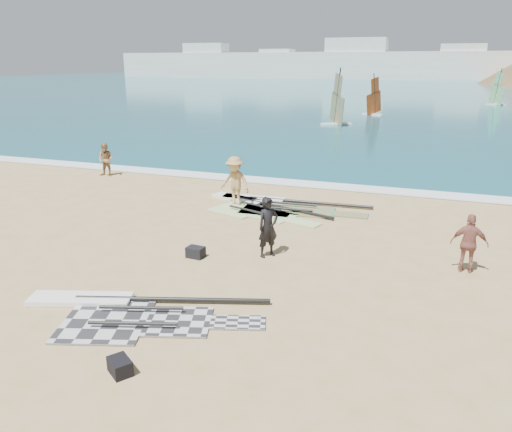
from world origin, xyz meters
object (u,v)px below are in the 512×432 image
(gear_bag_far, at_px, (120,366))
(rig_orange, at_px, (279,205))
(beachgoer_back, at_px, (469,244))
(rig_green, at_px, (252,207))
(gear_bag_near, at_px, (196,252))
(person_wetsuit, at_px, (268,227))
(beachgoer_mid, at_px, (235,182))
(beachgoer_left, at_px, (106,160))
(rig_grey, at_px, (122,310))

(gear_bag_far, bearing_deg, rig_orange, 93.02)
(rig_orange, height_order, beachgoer_back, beachgoer_back)
(rig_green, relative_size, gear_bag_near, 11.15)
(beachgoer_back, bearing_deg, gear_bag_far, 50.81)
(person_wetsuit, height_order, beachgoer_mid, beachgoer_mid)
(rig_orange, height_order, beachgoer_left, beachgoer_left)
(beachgoer_left, xyz_separation_m, beachgoer_back, (16.09, -6.47, -0.01))
(gear_bag_near, bearing_deg, rig_grey, -91.11)
(rig_orange, bearing_deg, beachgoer_mid, -162.58)
(gear_bag_far, height_order, person_wetsuit, person_wetsuit)
(rig_orange, distance_m, beachgoer_mid, 1.93)
(beachgoer_left, bearing_deg, rig_orange, -18.07)
(beachgoer_mid, bearing_deg, gear_bag_near, -68.22)
(rig_green, distance_m, gear_bag_near, 5.29)
(beachgoer_left, bearing_deg, beachgoer_back, -27.18)
(beachgoer_back, bearing_deg, beachgoer_mid, -23.15)
(beachgoer_left, relative_size, beachgoer_mid, 0.83)
(beachgoer_mid, xyz_separation_m, beachgoer_back, (8.18, -3.72, -0.17))
(rig_grey, xyz_separation_m, beachgoer_left, (-8.79, 11.54, 0.76))
(rig_green, xyz_separation_m, gear_bag_far, (1.48, -10.74, 0.09))
(rig_grey, distance_m, beachgoer_mid, 8.87)
(person_wetsuit, relative_size, beachgoer_mid, 0.90)
(person_wetsuit, bearing_deg, gear_bag_near, 151.73)
(gear_bag_far, height_order, beachgoer_back, beachgoer_back)
(rig_green, height_order, beachgoer_left, beachgoer_left)
(rig_grey, distance_m, gear_bag_far, 2.35)
(gear_bag_far, height_order, beachgoer_left, beachgoer_left)
(gear_bag_far, distance_m, beachgoer_mid, 10.99)
(gear_bag_far, bearing_deg, beachgoer_back, 49.52)
(gear_bag_near, distance_m, beachgoer_back, 7.42)
(beachgoer_left, bearing_deg, rig_grey, -57.96)
(gear_bag_near, height_order, gear_bag_far, gear_bag_near)
(rig_green, bearing_deg, gear_bag_near, -69.25)
(rig_green, distance_m, gear_bag_far, 10.85)
(rig_green, distance_m, beachgoer_back, 8.38)
(rig_green, xyz_separation_m, person_wetsuit, (2.15, -4.48, 0.83))
(rig_green, relative_size, person_wetsuit, 3.09)
(rig_grey, relative_size, beachgoer_back, 3.57)
(gear_bag_near, bearing_deg, rig_orange, 83.75)
(gear_bag_near, xyz_separation_m, person_wetsuit, (1.91, 0.80, 0.72))
(rig_green, height_order, beachgoer_back, beachgoer_back)
(gear_bag_far, distance_m, beachgoer_left, 16.86)
(beachgoer_back, bearing_deg, rig_green, -25.23)
(rig_grey, relative_size, rig_green, 1.06)
(beachgoer_mid, bearing_deg, beachgoer_left, 172.35)
(rig_grey, height_order, rig_orange, rig_orange)
(gear_bag_near, relative_size, gear_bag_far, 1.02)
(rig_orange, xyz_separation_m, beachgoer_mid, (-1.59, -0.60, 0.92))
(beachgoer_left, height_order, beachgoer_back, beachgoer_left)
(rig_orange, xyz_separation_m, beachgoer_left, (-9.50, 2.16, 0.75))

